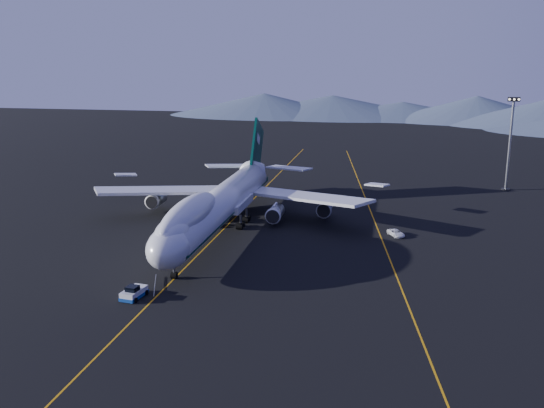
% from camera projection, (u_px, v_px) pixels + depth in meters
% --- Properties ---
extents(ground, '(500.00, 500.00, 0.00)m').
position_uv_depth(ground, '(221.00, 231.00, 119.65)').
color(ground, black).
rests_on(ground, ground).
extents(taxiway_line_main, '(0.25, 220.00, 0.01)m').
position_uv_depth(taxiway_line_main, '(221.00, 231.00, 119.65)').
color(taxiway_line_main, orange).
rests_on(taxiway_line_main, ground).
extents(taxiway_line_side, '(28.08, 198.09, 0.01)m').
position_uv_depth(taxiway_line_side, '(377.00, 226.00, 123.43)').
color(taxiway_line_side, orange).
rests_on(taxiway_line_side, ground).
extents(boeing_747, '(59.62, 72.43, 19.37)m').
position_uv_depth(boeing_747, '(221.00, 203.00, 118.30)').
color(boeing_747, silver).
rests_on(boeing_747, ground).
extents(pushback_tug, '(3.09, 4.80, 1.97)m').
position_uv_depth(pushback_tug, '(134.00, 293.00, 86.91)').
color(pushback_tug, silver).
rests_on(pushback_tug, ground).
extents(service_van, '(3.80, 4.80, 1.21)m').
position_uv_depth(service_van, '(396.00, 233.00, 116.50)').
color(service_van, white).
rests_on(service_van, ground).
extents(floodlight_mast, '(2.93, 2.20, 23.74)m').
position_uv_depth(floodlight_mast, '(510.00, 144.00, 153.64)').
color(floodlight_mast, black).
rests_on(floodlight_mast, ground).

